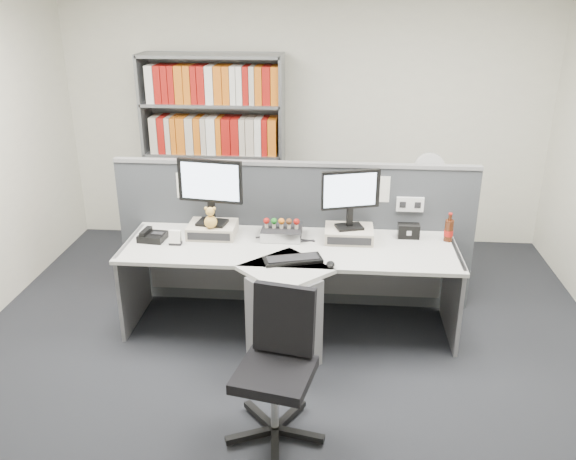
# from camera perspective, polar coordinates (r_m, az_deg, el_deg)

# --- Properties ---
(ground) EXTENTS (5.50, 5.50, 0.00)m
(ground) POSITION_cam_1_polar(r_m,az_deg,el_deg) (4.31, -0.74, -14.73)
(ground) COLOR #26272D
(ground) RESTS_ON ground
(room_shell) EXTENTS (5.04, 5.54, 2.72)m
(room_shell) POSITION_cam_1_polar(r_m,az_deg,el_deg) (3.54, -0.88, 9.17)
(room_shell) COLOR silver
(room_shell) RESTS_ON ground
(partition) EXTENTS (3.00, 0.08, 1.27)m
(partition) POSITION_cam_1_polar(r_m,az_deg,el_deg) (5.08, 0.61, -0.31)
(partition) COLOR #3F4247
(partition) RESTS_ON ground
(desk) EXTENTS (2.60, 1.20, 0.72)m
(desk) POSITION_cam_1_polar(r_m,az_deg,el_deg) (4.57, -0.06, -5.66)
(desk) COLOR beige
(desk) RESTS_ON ground
(monitor_riser_left) EXTENTS (0.38, 0.31, 0.10)m
(monitor_riser_left) POSITION_cam_1_polar(r_m,az_deg,el_deg) (4.87, -7.22, 0.04)
(monitor_riser_left) COLOR beige
(monitor_riser_left) RESTS_ON desk
(monitor_riser_right) EXTENTS (0.38, 0.31, 0.10)m
(monitor_riser_right) POSITION_cam_1_polar(r_m,az_deg,el_deg) (4.77, 5.83, -0.37)
(monitor_riser_right) COLOR beige
(monitor_riser_right) RESTS_ON desk
(monitor_left) EXTENTS (0.52, 0.20, 0.53)m
(monitor_left) POSITION_cam_1_polar(r_m,az_deg,el_deg) (4.75, -7.42, 4.16)
(monitor_left) COLOR black
(monitor_left) RESTS_ON monitor_riser_left
(monitor_right) EXTENTS (0.45, 0.20, 0.47)m
(monitor_right) POSITION_cam_1_polar(r_m,az_deg,el_deg) (4.66, 5.98, 3.41)
(monitor_right) COLOR black
(monitor_right) RESTS_ON monitor_riser_right
(desktop_pc) EXTENTS (0.32, 0.28, 0.08)m
(desktop_pc) POSITION_cam_1_polar(r_m,az_deg,el_deg) (4.80, -0.61, -0.22)
(desktop_pc) COLOR black
(desktop_pc) RESTS_ON desk
(figurines) EXTENTS (0.29, 0.05, 0.09)m
(figurines) POSITION_cam_1_polar(r_m,az_deg,el_deg) (4.75, -0.63, 0.74)
(figurines) COLOR beige
(figurines) RESTS_ON desktop_pc
(keyboard) EXTENTS (0.45, 0.28, 0.03)m
(keyboard) POSITION_cam_1_polar(r_m,az_deg,el_deg) (4.39, 0.46, -2.82)
(keyboard) COLOR black
(keyboard) RESTS_ON desk
(mouse) EXTENTS (0.06, 0.10, 0.04)m
(mouse) POSITION_cam_1_polar(r_m,az_deg,el_deg) (4.31, 4.07, -3.29)
(mouse) COLOR black
(mouse) RESTS_ON desk
(desk_phone) EXTENTS (0.22, 0.20, 0.09)m
(desk_phone) POSITION_cam_1_polar(r_m,az_deg,el_deg) (4.87, -12.83, -0.58)
(desk_phone) COLOR black
(desk_phone) RESTS_ON desk
(desk_calendar) EXTENTS (0.10, 0.07, 0.12)m
(desk_calendar) POSITION_cam_1_polar(r_m,az_deg,el_deg) (4.74, -10.69, -0.79)
(desk_calendar) COLOR black
(desk_calendar) RESTS_ON desk
(plush_toy) EXTENTS (0.10, 0.10, 0.18)m
(plush_toy) POSITION_cam_1_polar(r_m,az_deg,el_deg) (4.74, -7.39, 1.05)
(plush_toy) COLOR gold
(plush_toy) RESTS_ON monitor_riser_left
(speaker) EXTENTS (0.17, 0.10, 0.11)m
(speaker) POSITION_cam_1_polar(r_m,az_deg,el_deg) (4.88, 11.41, -0.09)
(speaker) COLOR black
(speaker) RESTS_ON desk
(cola_bottle) EXTENTS (0.07, 0.07, 0.23)m
(cola_bottle) POSITION_cam_1_polar(r_m,az_deg,el_deg) (4.88, 15.07, -0.05)
(cola_bottle) COLOR #3F190A
(cola_bottle) RESTS_ON desk
(shelving_unit) EXTENTS (1.41, 0.40, 2.00)m
(shelving_unit) POSITION_cam_1_polar(r_m,az_deg,el_deg) (6.22, -6.96, 6.93)
(shelving_unit) COLOR slate
(shelving_unit) RESTS_ON ground
(filing_cabinet) EXTENTS (0.45, 0.61, 0.70)m
(filing_cabinet) POSITION_cam_1_polar(r_m,az_deg,el_deg) (5.93, 12.73, -0.60)
(filing_cabinet) COLOR slate
(filing_cabinet) RESTS_ON ground
(desk_fan) EXTENTS (0.29, 0.17, 0.48)m
(desk_fan) POSITION_cam_1_polar(r_m,az_deg,el_deg) (5.72, 13.27, 5.42)
(desk_fan) COLOR white
(desk_fan) RESTS_ON filing_cabinet
(office_chair) EXTENTS (0.61, 0.60, 0.92)m
(office_chair) POSITION_cam_1_polar(r_m,az_deg,el_deg) (3.69, -0.95, -12.41)
(office_chair) COLOR silver
(office_chair) RESTS_ON ground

